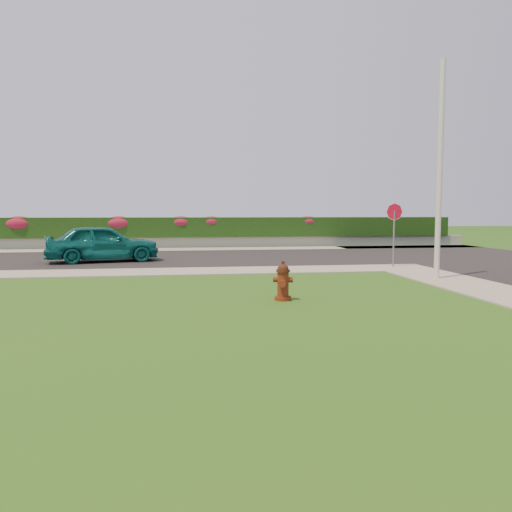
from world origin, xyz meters
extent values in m
plane|color=black|center=(0.00, 0.00, 0.00)|extent=(120.00, 120.00, 0.00)
cube|color=black|center=(-5.00, 14.00, 0.02)|extent=(26.00, 8.00, 0.04)
cube|color=gray|center=(-6.00, 9.00, 0.02)|extent=(24.00, 2.00, 0.04)
cube|color=gray|center=(7.00, 9.00, 0.02)|extent=(2.00, 2.00, 0.04)
cube|color=gray|center=(-1.00, 19.00, 0.02)|extent=(34.00, 2.00, 0.04)
cube|color=gray|center=(-1.00, 20.50, 0.30)|extent=(34.00, 0.40, 0.60)
cube|color=black|center=(-1.00, 20.60, 1.15)|extent=(32.00, 0.90, 1.10)
cylinder|color=#4C1D0B|center=(1.60, 3.30, 0.04)|extent=(0.38, 0.38, 0.09)
cylinder|color=#4C1D0B|center=(1.60, 3.30, 0.38)|extent=(0.26, 0.26, 0.58)
cylinder|color=black|center=(1.60, 3.30, 0.67)|extent=(0.31, 0.31, 0.06)
sphere|color=black|center=(1.60, 3.30, 0.70)|extent=(0.26, 0.26, 0.26)
cylinder|color=black|center=(1.60, 3.30, 0.84)|extent=(0.08, 0.08, 0.08)
cylinder|color=#4C1D0B|center=(1.44, 3.34, 0.47)|extent=(0.14, 0.15, 0.12)
cylinder|color=#4C1D0B|center=(1.76, 3.25, 0.47)|extent=(0.14, 0.15, 0.12)
cylinder|color=#4C1D0B|center=(1.55, 3.14, 0.40)|extent=(0.20, 0.17, 0.17)
imported|color=#0B5654|center=(-3.76, 12.63, 0.77)|extent=(4.58, 2.65, 1.47)
cylinder|color=silver|center=(6.77, 6.06, 3.17)|extent=(0.16, 0.16, 6.33)
cylinder|color=slate|center=(6.84, 9.31, 1.02)|extent=(0.06, 0.06, 2.05)
cylinder|color=red|center=(6.84, 9.31, 2.00)|extent=(0.60, 0.05, 0.60)
cylinder|color=white|center=(6.84, 9.31, 2.00)|extent=(0.63, 0.03, 0.63)
ellipsoid|color=#A41C43|center=(-9.28, 20.50, 1.39)|extent=(1.57, 1.01, 0.79)
ellipsoid|color=#A41C43|center=(-4.12, 20.50, 1.40)|extent=(1.52, 0.98, 0.76)
ellipsoid|color=#A41C43|center=(-0.76, 20.50, 1.44)|extent=(1.33, 0.86, 0.67)
ellipsoid|color=#A41C43|center=(0.92, 20.50, 1.45)|extent=(1.25, 0.80, 0.62)
ellipsoid|color=#A41C43|center=(6.51, 20.50, 1.46)|extent=(1.21, 0.78, 0.61)
camera|label=1|loc=(-0.60, -7.62, 1.97)|focal=35.00mm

